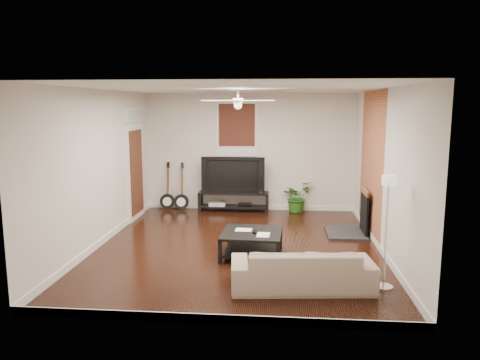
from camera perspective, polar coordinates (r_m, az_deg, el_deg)
The scene contains 14 objects.
room at distance 8.10m, azimuth -0.25°, elevation 1.29°, with size 5.01×6.01×2.81m.
brick_accent at distance 9.22m, azimuth 15.93°, elevation 1.92°, with size 0.02×2.20×2.80m, color #A95E36.
fireplace at distance 9.34m, azimuth 13.94°, elevation -3.78°, with size 0.80×1.10×0.92m, color black.
window_back at distance 11.02m, azimuth -0.39°, elevation 6.30°, with size 1.00×0.06×1.30m, color #39140F.
door_left at distance 10.47m, azimuth -12.82°, elevation 2.06°, with size 0.08×1.00×2.50m, color white.
tv_stand at distance 11.06m, azimuth -0.80°, elevation -2.67°, with size 1.67×0.44×0.47m, color black.
tv at distance 10.96m, azimuth -0.80°, elevation 0.73°, with size 1.49×0.20×0.86m, color black.
coffee_table at distance 7.86m, azimuth 1.48°, elevation -7.88°, with size 0.99×0.99×0.42m, color black.
sofa at distance 6.57m, azimuth 7.67°, elevation -10.77°, with size 1.96×0.77×0.57m, color tan.
floor_lamp at distance 6.66m, azimuth 17.64°, elevation -6.20°, with size 0.26×0.26×1.60m, color silver, non-canonical shape.
potted_plant at distance 11.03m, azimuth 7.02°, elevation -2.06°, with size 0.66×0.57×0.74m, color #28601B.
guitar_left at distance 11.24m, azimuth -9.02°, elevation -0.75°, with size 0.36×0.26×1.17m, color black, non-canonical shape.
guitar_right at distance 11.13m, azimuth -7.31°, elevation -0.81°, with size 0.36×0.26×1.17m, color black, non-canonical shape.
ceiling_fan at distance 8.02m, azimuth -0.25°, elevation 9.81°, with size 1.24×1.24×0.32m, color white, non-canonical shape.
Camera 1 is at (0.73, -7.98, 2.53)m, focal length 34.48 mm.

